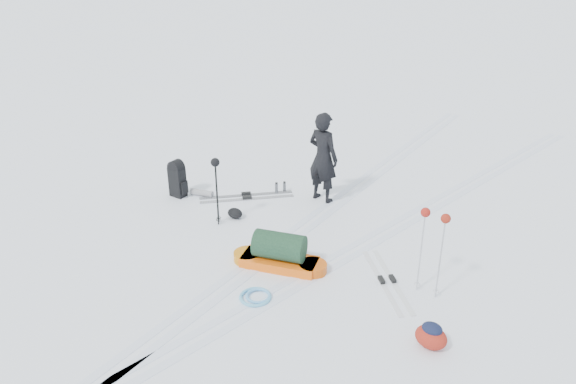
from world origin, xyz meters
name	(u,v)px	position (x,y,z in m)	size (l,w,h in m)	color
ground	(290,238)	(0.00, 0.00, 0.00)	(200.00, 200.00, 0.00)	white
ski_tracks	(344,229)	(0.61, 0.88, 0.00)	(3.38, 17.97, 0.01)	silver
skier	(323,157)	(-0.44, 1.67, 0.94)	(0.69, 0.45, 1.89)	black
pulk_sled	(279,254)	(0.44, -0.86, 0.24)	(1.69, 0.99, 0.62)	#EF5D0E
expedition_rucksack	(180,180)	(-2.90, 0.00, 0.37)	(0.82, 0.57, 0.81)	black
ski_poles_black	(216,170)	(-1.42, -0.40, 1.10)	(0.17, 0.17, 1.35)	black
ski_poles_silver	(434,225)	(2.72, -0.08, 1.20)	(0.46, 0.15, 1.44)	#B7BABE
touring_skis_grey	(247,197)	(-1.75, 0.79, 0.02)	(1.53, 1.64, 0.07)	#9A9CA2
touring_skis_white	(387,281)	(2.09, -0.17, 0.02)	(1.55, 1.46, 0.07)	silver
rope_coil	(256,296)	(0.72, -1.79, 0.03)	(0.59, 0.59, 0.06)	#56ABD3
small_daypack	(431,336)	(3.30, -1.19, 0.18)	(0.55, 0.51, 0.38)	maroon
thermos_pair	(280,188)	(-1.34, 1.41, 0.12)	(0.16, 0.25, 0.25)	slate
stuff_sack	(235,213)	(-1.32, -0.04, 0.10)	(0.36, 0.29, 0.20)	black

